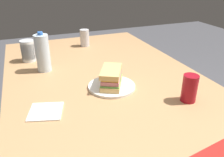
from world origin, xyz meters
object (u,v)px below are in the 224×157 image
Objects in this scene: soda_can_red at (190,88)px; water_bottle_spare at (43,53)px; paper_plate at (112,87)px; sandwich at (112,78)px; dining_table at (113,101)px; plastic_cup_stack at (28,51)px; soda_can_silver at (85,38)px.

water_bottle_spare is (0.57, 0.55, 0.04)m from soda_can_red.
sandwich is (0.00, -0.00, 0.05)m from paper_plate.
sandwich reaches higher than dining_table.
dining_table is 0.13m from sandwich.
plastic_cup_stack reaches higher than dining_table.
soda_can_silver is (0.93, 0.21, 0.00)m from soda_can_red.
paper_plate is 1.87× the size of soda_can_silver.
soda_can_silver is at bearing -67.45° from plastic_cup_stack.
soda_can_silver is (0.17, -0.41, -0.00)m from plastic_cup_stack.
dining_table is 9.13× the size of sandwich.
soda_can_red and soda_can_silver have the same top height.
plastic_cup_stack reaches higher than paper_plate.
plastic_cup_stack is at bearing 34.54° from dining_table.
paper_plate is 1.75× the size of plastic_cup_stack.
dining_table is 0.48m from water_bottle_spare.
water_bottle_spare reaches higher than sandwich.
water_bottle_spare is 1.82× the size of soda_can_silver.
water_bottle_spare is at bearing 39.76° from paper_plate.
water_bottle_spare is at bearing -159.21° from plastic_cup_stack.
dining_table is 8.21× the size of paper_plate.
paper_plate is at bearing -140.24° from water_bottle_spare.
paper_plate is 1.03× the size of water_bottle_spare.
plastic_cup_stack is at bearing 39.25° from soda_can_red.
soda_can_red is 0.79m from water_bottle_spare.
plastic_cup_stack is at bearing 33.78° from paper_plate.
plastic_cup_stack is 0.21m from water_bottle_spare.
water_bottle_spare reaches higher than paper_plate.
paper_plate is 0.63m from plastic_cup_stack.
soda_can_red is 0.93× the size of plastic_cup_stack.
plastic_cup_stack is at bearing 112.55° from soda_can_silver.
sandwich is (-0.00, 0.01, 0.13)m from dining_table.
soda_can_red is at bearing -136.09° from water_bottle_spare.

